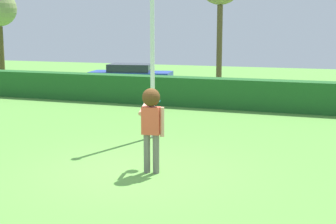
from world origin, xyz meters
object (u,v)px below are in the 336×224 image
person (151,118)px  frisbee (154,100)px  lamppost (152,28)px  parked_car_blue (131,75)px

person → frisbee: 0.75m
lamppost → parked_car_blue: lamppost is taller
person → lamppost: (-1.27, 3.16, 1.86)m
lamppost → person: bearing=-68.2°
lamppost → frisbee: bearing=-66.9°
person → frisbee: person is taller
person → parked_car_blue: person is taller
frisbee → lamppost: (-1.06, 2.49, 1.60)m
frisbee → parked_car_blue: size_ratio=0.06×
frisbee → parked_car_blue: bearing=116.9°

